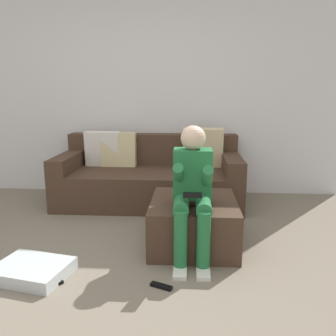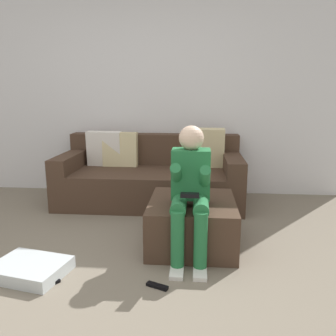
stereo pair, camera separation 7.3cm
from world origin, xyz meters
The scene contains 8 objects.
ground_plane centered at (0.00, 0.00, 0.00)m, with size 6.67×6.67×0.00m, color slate.
wall_back centered at (0.00, 2.39, 1.31)m, with size 5.13×0.10×2.63m, color silver.
couch_sectional centered at (0.17, 1.92, 0.31)m, with size 2.13×1.00×0.89m.
ottoman centered at (0.69, 0.70, 0.20)m, with size 0.73×0.82×0.40m, color #473326.
person_seated centered at (0.68, 0.50, 0.59)m, with size 0.31×0.63×1.05m.
storage_bin centered at (-0.47, 0.07, 0.05)m, with size 0.51×0.40×0.09m, color silver.
remote_near_ottoman centered at (0.47, -0.02, 0.01)m, with size 0.16×0.04×0.02m, color black.
remote_by_storage_bin centered at (-0.29, 0.02, 0.01)m, with size 0.17×0.05×0.02m, color black.
Camera 1 is at (0.65, -2.13, 1.29)m, focal length 36.90 mm.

